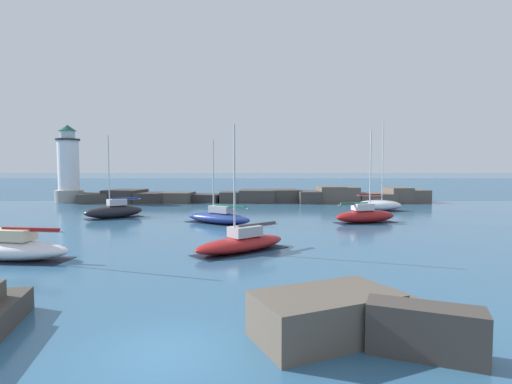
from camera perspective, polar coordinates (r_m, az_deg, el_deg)
The scene contains 11 objects.
ground_plane at distance 12.52m, azimuth -13.10°, elevation -21.67°, with size 600.00×600.00×0.00m, color #336084.
open_sea_beyond at distance 119.47m, azimuth -1.45°, elevation 1.14°, with size 400.00×116.00×0.01m.
breakwater_jetty at distance 59.37m, azimuth -0.08°, elevation -0.61°, with size 55.18×7.09×2.37m.
lighthouse at distance 65.41m, azimuth -25.41°, elevation 2.91°, with size 4.02×4.02×11.44m.
foreground_rocks at distance 13.29m, azimuth -15.11°, elevation -17.17°, with size 18.00×5.60×1.46m.
sailboat_moored_0 at distance 43.87m, azimuth -19.78°, elevation -2.54°, with size 6.02×5.28×8.48m.
sailboat_moored_1 at distance 27.03m, azimuth -32.08°, elevation -6.86°, with size 7.67×3.22×8.48m.
sailboat_moored_2 at distance 25.23m, azimuth -2.29°, elevation -7.22°, with size 6.49×5.94×7.87m.
sailboat_moored_3 at distance 39.21m, azimuth 15.12°, elevation -3.23°, with size 6.52×3.87×8.71m.
sailboat_moored_4 at distance 50.14m, azimuth 16.88°, elevation -1.79°, with size 5.45×2.49×10.61m.
sailboat_moored_5 at distance 37.41m, azimuth -5.60°, elevation -3.58°, with size 7.12×5.78×7.81m.
Camera 1 is at (2.60, -11.02, 5.35)m, focal length 28.00 mm.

